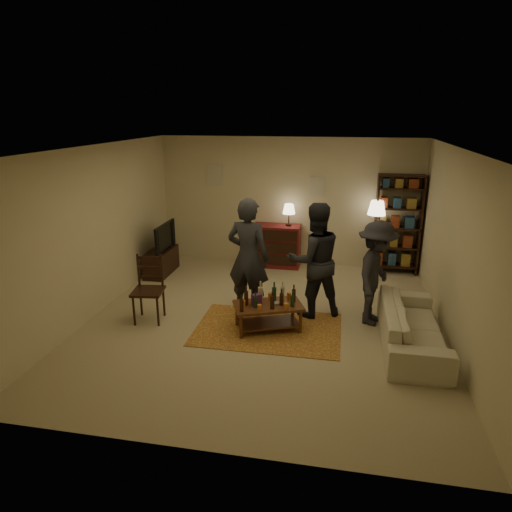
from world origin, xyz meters
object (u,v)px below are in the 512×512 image
(dining_chair, at_px, (149,286))
(floor_lamp, at_px, (376,213))
(dresser, at_px, (277,245))
(person_left, at_px, (248,257))
(person_by_sofa, at_px, (376,273))
(bookshelf, at_px, (397,224))
(sofa, at_px, (412,326))
(tv_stand, at_px, (161,255))
(coffee_table, at_px, (268,307))
(person_right, at_px, (314,260))

(dining_chair, distance_m, floor_lamp, 4.69)
(dresser, bearing_deg, person_left, -92.54)
(person_left, bearing_deg, person_by_sofa, -167.77)
(bookshelf, height_order, sofa, bookshelf)
(tv_stand, distance_m, bookshelf, 4.84)
(dresser, distance_m, person_by_sofa, 3.10)
(sofa, distance_m, person_by_sofa, 0.99)
(dresser, bearing_deg, bookshelf, 1.57)
(dining_chair, bearing_deg, floor_lamp, 31.21)
(coffee_table, height_order, dresser, dresser)
(dining_chair, height_order, person_right, person_right)
(coffee_table, height_order, floor_lamp, floor_lamp)
(sofa, bearing_deg, floor_lamp, 7.28)
(dining_chair, distance_m, sofa, 4.01)
(dresser, relative_size, floor_lamp, 0.90)
(coffee_table, relative_size, dining_chair, 1.07)
(person_right, bearing_deg, person_left, -16.34)
(bookshelf, bearing_deg, person_by_sofa, -102.30)
(dining_chair, relative_size, bookshelf, 0.53)
(coffee_table, height_order, person_right, person_right)
(sofa, xyz_separation_m, person_right, (-1.46, 0.80, 0.63))
(sofa, bearing_deg, bookshelf, -0.82)
(dresser, distance_m, person_right, 2.54)
(coffee_table, xyz_separation_m, dresser, (-0.31, 3.00, 0.10))
(floor_lamp, height_order, sofa, floor_lamp)
(dining_chair, distance_m, person_by_sofa, 3.55)
(dining_chair, distance_m, person_left, 1.64)
(bookshelf, distance_m, floor_lamp, 0.51)
(dresser, bearing_deg, sofa, -52.46)
(person_by_sofa, bearing_deg, person_left, 106.74)
(sofa, relative_size, person_right, 1.12)
(sofa, height_order, person_right, person_right)
(dining_chair, relative_size, sofa, 0.52)
(person_right, bearing_deg, floor_lamp, -139.21)
(tv_stand, xyz_separation_m, bookshelf, (4.69, 0.98, 0.65))
(coffee_table, bearing_deg, dresser, 95.86)
(person_left, distance_m, person_right, 1.05)
(person_left, bearing_deg, tv_stand, -24.02)
(bookshelf, bearing_deg, floor_lamp, -163.37)
(bookshelf, bearing_deg, person_left, -135.29)
(sofa, xyz_separation_m, person_left, (-2.50, 0.66, 0.66))
(dining_chair, bearing_deg, coffee_table, -8.52)
(floor_lamp, xyz_separation_m, person_right, (-1.07, -2.25, -0.33))
(dresser, height_order, person_right, person_right)
(dining_chair, relative_size, person_by_sofa, 0.65)
(coffee_table, bearing_deg, person_right, 47.63)
(coffee_table, relative_size, dresser, 0.85)
(tv_stand, height_order, person_by_sofa, person_by_sofa)
(person_left, bearing_deg, dining_chair, 30.92)
(dresser, xyz_separation_m, bookshelf, (2.44, 0.07, 0.56))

